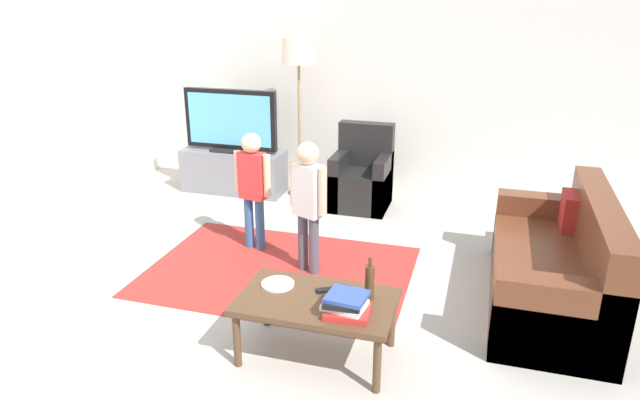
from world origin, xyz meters
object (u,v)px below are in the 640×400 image
object	(u,v)px
tv_stand	(234,171)
plate	(278,284)
book_stack	(346,305)
armchair	(362,180)
couch	(560,270)
bottle	(370,282)
floor_lamp	(299,59)
tv	(230,121)
tv_remote	(329,290)
child_center	(308,196)
child_near_tv	(253,181)
coffee_table	(316,306)

from	to	relation	value
tv_stand	plate	distance (m)	3.18
tv_stand	book_stack	xyz separation A→B (m)	(2.11, -2.97, 0.24)
armchair	book_stack	size ratio (longest dim) A/B	3.00
couch	tv_stand	bearing A→B (deg)	153.69
bottle	plate	world-z (taller)	bottle
floor_lamp	tv	bearing A→B (deg)	-167.35
couch	tv_remote	bearing A→B (deg)	-145.94
book_stack	bottle	distance (m)	0.25
couch	floor_lamp	xyz separation A→B (m)	(-2.68, 1.86, 1.25)
floor_lamp	child_center	world-z (taller)	floor_lamp
tv_stand	child_near_tv	size ratio (longest dim) A/B	1.10
child_near_tv	plate	xyz separation A→B (m)	(0.73, -1.34, -0.23)
floor_lamp	bottle	world-z (taller)	floor_lamp
tv_stand	armchair	size ratio (longest dim) A/B	1.33
tv	bottle	size ratio (longest dim) A/B	3.80
tv_stand	coffee_table	distance (m)	3.42
tv_stand	book_stack	world-z (taller)	book_stack
book_stack	bottle	xyz separation A→B (m)	(0.10, 0.22, 0.06)
tv_stand	tv_remote	xyz separation A→B (m)	(1.94, -2.73, 0.19)
tv_stand	tv	distance (m)	0.60
child_near_tv	tv_remote	world-z (taller)	child_near_tv
armchair	floor_lamp	distance (m)	1.49
coffee_table	couch	bearing A→B (deg)	36.17
child_near_tv	bottle	size ratio (longest dim) A/B	3.77
floor_lamp	tv_remote	world-z (taller)	floor_lamp
couch	book_stack	world-z (taller)	couch
tv_stand	child_near_tv	world-z (taller)	child_near_tv
child_near_tv	couch	bearing A→B (deg)	-6.42
book_stack	couch	bearing A→B (deg)	43.28
floor_lamp	tv_stand	bearing A→B (deg)	-168.84
couch	bottle	bearing A→B (deg)	-140.00
child_near_tv	coffee_table	bearing A→B (deg)	-54.25
tv	armchair	size ratio (longest dim) A/B	1.22
floor_lamp	book_stack	distance (m)	3.56
bottle	tv_remote	bearing A→B (deg)	175.76
book_stack	plate	world-z (taller)	book_stack
tv	coffee_table	bearing A→B (deg)	-56.30
coffee_table	plate	bearing A→B (deg)	161.55
coffee_table	tv_remote	world-z (taller)	tv_remote
couch	child_center	xyz separation A→B (m)	(-1.98, -0.01, 0.39)
tv_stand	child_near_tv	xyz separation A→B (m)	(0.85, -1.41, 0.41)
child_center	bottle	world-z (taller)	child_center
child_center	armchair	bearing A→B (deg)	87.05
tv_remote	book_stack	bearing A→B (deg)	-84.57
child_center	plate	xyz separation A→B (m)	(0.12, -1.04, -0.25)
floor_lamp	child_near_tv	world-z (taller)	floor_lamp
child_center	book_stack	xyz separation A→B (m)	(0.64, -1.26, -0.20)
coffee_table	bottle	xyz separation A→B (m)	(0.32, 0.10, 0.17)
tv_remote	floor_lamp	bearing A→B (deg)	81.82
armchair	book_stack	xyz separation A→B (m)	(0.55, -2.93, 0.19)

